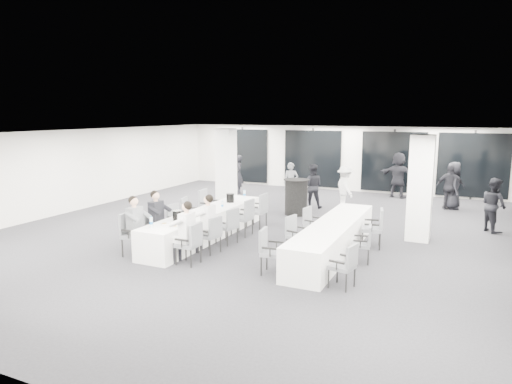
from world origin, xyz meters
TOP-DOWN VIEW (x-y plane):
  - room at (0.89, 1.11)m, footprint 14.04×16.04m
  - column_left at (-2.80, 3.20)m, footprint 0.60×0.60m
  - column_right at (4.20, 1.00)m, footprint 0.60×0.60m
  - banquet_table_main at (-1.02, -1.23)m, footprint 0.90×5.00m
  - banquet_table_side at (2.45, -1.11)m, footprint 0.90×5.00m
  - cocktail_table at (0.19, 2.55)m, footprint 0.86×0.86m
  - chair_main_left_near at (-1.86, -3.27)m, footprint 0.59×0.63m
  - chair_main_left_second at (-1.85, -2.42)m, footprint 0.48×0.52m
  - chair_main_left_mid at (-1.85, -1.43)m, footprint 0.52×0.55m
  - chair_main_left_fourth at (-1.85, -0.80)m, footprint 0.58×0.61m
  - chair_main_left_far at (-1.86, 0.25)m, footprint 0.57×0.62m
  - chair_main_right_near at (-0.19, -3.26)m, footprint 0.48×0.54m
  - chair_main_right_second at (-0.19, -2.35)m, footprint 0.54×0.57m
  - chair_main_right_mid at (-0.19, -1.48)m, footprint 0.56×0.59m
  - chair_main_right_fourth at (-0.18, -0.58)m, footprint 0.53×0.59m
  - chair_main_right_far at (-0.18, 0.39)m, footprint 0.54×0.60m
  - chair_side_left_near at (1.62, -3.06)m, footprint 0.54×0.58m
  - chair_side_left_mid at (1.62, -1.48)m, footprint 0.55×0.58m
  - chair_side_left_far at (1.62, -0.23)m, footprint 0.51×0.55m
  - chair_side_right_near at (3.28, -3.22)m, footprint 0.53×0.55m
  - chair_side_right_mid at (3.28, -1.51)m, footprint 0.50×0.53m
  - chair_side_right_far at (3.29, -0.22)m, footprint 0.59×0.62m
  - seated_guest_a at (-1.69, -3.25)m, footprint 0.50×0.38m
  - seated_guest_b at (-1.69, -2.43)m, footprint 0.50×0.38m
  - seated_guest_c at (-0.35, -3.26)m, footprint 0.50×0.38m
  - seated_guest_d at (-0.35, -2.34)m, footprint 0.50×0.38m
  - standing_guest_a at (-0.71, 4.45)m, footprint 0.74×0.66m
  - standing_guest_b at (0.32, 3.82)m, footprint 0.97×0.75m
  - standing_guest_c at (1.45, 4.09)m, footprint 1.14×1.25m
  - standing_guest_d at (4.79, 5.57)m, footprint 1.14×0.74m
  - standing_guest_e at (4.89, 5.76)m, footprint 0.70×0.99m
  - standing_guest_f at (2.83, 7.20)m, footprint 2.02×1.20m
  - standing_guest_g at (-3.44, 5.44)m, footprint 0.84×0.85m
  - standing_guest_h at (6.04, 2.80)m, footprint 0.91×0.99m
  - ice_bucket_near at (-1.09, -2.46)m, footprint 0.22×0.22m
  - ice_bucket_far at (-1.00, 0.13)m, footprint 0.23×0.23m
  - water_bottle_a at (-1.27, -3.26)m, footprint 0.07×0.07m
  - water_bottle_b at (-0.79, -0.75)m, footprint 0.06×0.06m
  - water_bottle_c at (-0.96, 0.99)m, footprint 0.07×0.07m
  - plate_a at (-1.17, -2.90)m, footprint 0.20×0.20m
  - plate_b at (-0.79, -3.01)m, footprint 0.18×0.18m
  - plate_c at (-1.03, -1.75)m, footprint 0.20×0.20m
  - wine_glass at (-0.77, -3.26)m, footprint 0.07×0.07m

SIDE VIEW (x-z plane):
  - banquet_table_main at x=-1.02m, z-range 0.00..0.75m
  - banquet_table_side at x=2.45m, z-range 0.00..0.75m
  - chair_side_right_mid at x=3.28m, z-range 0.06..0.92m
  - chair_main_left_second at x=-1.85m, z-range 0.06..0.93m
  - chair_side_right_near at x=3.28m, z-range 0.06..0.94m
  - chair_side_left_far at x=1.62m, z-range 0.06..0.95m
  - chair_main_left_mid at x=-1.85m, z-range 0.06..0.96m
  - chair_main_right_second at x=-0.19m, z-range 0.06..0.97m
  - chair_side_left_mid at x=1.62m, z-range 0.06..0.97m
  - chair_main_right_mid at x=-0.19m, z-range 0.07..1.00m
  - chair_main_right_near at x=-0.19m, z-range 0.07..1.02m
  - chair_side_left_near at x=1.62m, z-range 0.07..1.03m
  - chair_main_left_fourth at x=-1.85m, z-range 0.07..1.04m
  - chair_side_right_far at x=3.29m, z-range 0.07..1.07m
  - chair_main_left_near at x=-1.86m, z-range 0.07..1.09m
  - chair_main_right_fourth at x=-0.18m, z-range 0.07..1.09m
  - chair_main_right_far at x=-0.18m, z-range 0.07..1.10m
  - chair_main_left_far at x=-1.86m, z-range 0.07..1.12m
  - cocktail_table at x=0.19m, z-range 0.01..1.19m
  - plate_a at x=-1.17m, z-range 0.75..0.78m
  - plate_b at x=-0.79m, z-range 0.75..0.78m
  - plate_c at x=-1.03m, z-range 0.75..0.78m
  - seated_guest_a at x=-1.69m, z-range 0.09..1.53m
  - seated_guest_b at x=-1.69m, z-range 0.09..1.53m
  - seated_guest_c at x=-0.35m, z-range 0.09..1.53m
  - seated_guest_d at x=-0.35m, z-range 0.09..1.53m
  - water_bottle_b at x=-0.79m, z-range 0.75..0.95m
  - standing_guest_a at x=-0.71m, z-range 0.00..1.72m
  - water_bottle_c at x=-0.96m, z-range 0.75..0.98m
  - water_bottle_a at x=-1.27m, z-range 0.75..0.98m
  - standing_guest_c at x=1.45m, z-range 0.00..1.75m
  - ice_bucket_near at x=-1.09m, z-range 0.75..1.00m
  - standing_guest_h at x=6.04m, z-range 0.00..1.76m
  - ice_bucket_far at x=-1.00m, z-range 0.75..1.01m
  - wine_glass at x=-0.77m, z-range 0.79..0.97m
  - standing_guest_b at x=0.32m, z-range 0.00..1.78m
  - standing_guest_d at x=4.79m, z-range 0.00..1.81m
  - standing_guest_g at x=-3.44m, z-range 0.00..1.82m
  - standing_guest_e at x=4.89m, z-range 0.00..1.89m
  - standing_guest_f at x=2.83m, z-range 0.00..2.07m
  - room at x=0.89m, z-range -0.03..2.81m
  - column_left at x=-2.80m, z-range 0.00..2.80m
  - column_right at x=4.20m, z-range 0.00..2.80m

